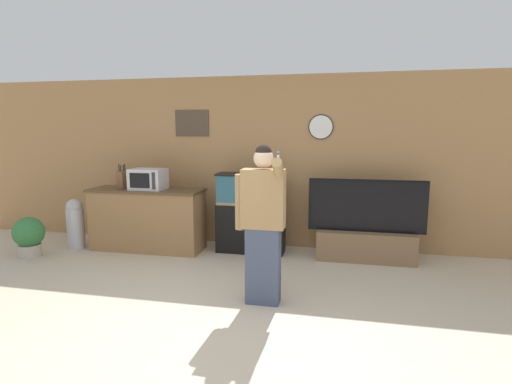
{
  "coord_description": "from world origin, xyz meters",
  "views": [
    {
      "loc": [
        1.17,
        -3.05,
        1.78
      ],
      "look_at": [
        0.18,
        1.59,
        1.05
      ],
      "focal_mm": 28.0,
      "sensor_mm": 36.0,
      "label": 1
    }
  ],
  "objects_px": {
    "aquarium_on_stand": "(251,213)",
    "knife_block": "(121,179)",
    "potted_plant": "(29,235)",
    "trash_bin": "(75,223)",
    "tv_on_stand": "(366,237)",
    "person_standing": "(262,222)",
    "counter_island": "(148,219)",
    "microwave": "(148,179)"
  },
  "relations": [
    {
      "from": "microwave",
      "to": "tv_on_stand",
      "type": "bearing_deg",
      "value": 3.31
    },
    {
      "from": "microwave",
      "to": "potted_plant",
      "type": "bearing_deg",
      "value": -156.61
    },
    {
      "from": "counter_island",
      "to": "knife_block",
      "type": "distance_m",
      "value": 0.72
    },
    {
      "from": "knife_block",
      "to": "tv_on_stand",
      "type": "bearing_deg",
      "value": 2.36
    },
    {
      "from": "counter_island",
      "to": "potted_plant",
      "type": "xyz_separation_m",
      "value": [
        -1.48,
        -0.69,
        -0.15
      ]
    },
    {
      "from": "person_standing",
      "to": "trash_bin",
      "type": "height_order",
      "value": "person_standing"
    },
    {
      "from": "counter_island",
      "to": "aquarium_on_stand",
      "type": "xyz_separation_m",
      "value": [
        1.55,
        0.2,
        0.12
      ]
    },
    {
      "from": "counter_island",
      "to": "aquarium_on_stand",
      "type": "distance_m",
      "value": 1.57
    },
    {
      "from": "tv_on_stand",
      "to": "person_standing",
      "type": "xyz_separation_m",
      "value": [
        -1.13,
        -1.66,
        0.53
      ]
    },
    {
      "from": "counter_island",
      "to": "aquarium_on_stand",
      "type": "bearing_deg",
      "value": 7.25
    },
    {
      "from": "microwave",
      "to": "person_standing",
      "type": "xyz_separation_m",
      "value": [
        2.0,
        -1.48,
        -0.22
      ]
    },
    {
      "from": "counter_island",
      "to": "microwave",
      "type": "relative_size",
      "value": 3.48
    },
    {
      "from": "counter_island",
      "to": "tv_on_stand",
      "type": "bearing_deg",
      "value": 2.7
    },
    {
      "from": "aquarium_on_stand",
      "to": "person_standing",
      "type": "xyz_separation_m",
      "value": [
        0.51,
        -1.71,
        0.27
      ]
    },
    {
      "from": "person_standing",
      "to": "counter_island",
      "type": "bearing_deg",
      "value": 143.76
    },
    {
      "from": "microwave",
      "to": "potted_plant",
      "type": "distance_m",
      "value": 1.84
    },
    {
      "from": "tv_on_stand",
      "to": "potted_plant",
      "type": "relative_size",
      "value": 2.76
    },
    {
      "from": "knife_block",
      "to": "person_standing",
      "type": "distance_m",
      "value": 2.89
    },
    {
      "from": "counter_island",
      "to": "knife_block",
      "type": "bearing_deg",
      "value": 179.71
    },
    {
      "from": "aquarium_on_stand",
      "to": "tv_on_stand",
      "type": "distance_m",
      "value": 1.66
    },
    {
      "from": "trash_bin",
      "to": "potted_plant",
      "type": "bearing_deg",
      "value": -125.19
    },
    {
      "from": "aquarium_on_stand",
      "to": "person_standing",
      "type": "height_order",
      "value": "person_standing"
    },
    {
      "from": "counter_island",
      "to": "aquarium_on_stand",
      "type": "relative_size",
      "value": 1.46
    },
    {
      "from": "tv_on_stand",
      "to": "person_standing",
      "type": "height_order",
      "value": "person_standing"
    },
    {
      "from": "tv_on_stand",
      "to": "potted_plant",
      "type": "height_order",
      "value": "tv_on_stand"
    },
    {
      "from": "potted_plant",
      "to": "trash_bin",
      "type": "distance_m",
      "value": 0.64
    },
    {
      "from": "aquarium_on_stand",
      "to": "knife_block",
      "type": "bearing_deg",
      "value": -174.29
    },
    {
      "from": "microwave",
      "to": "potted_plant",
      "type": "xyz_separation_m",
      "value": [
        -1.53,
        -0.66,
        -0.76
      ]
    },
    {
      "from": "microwave",
      "to": "aquarium_on_stand",
      "type": "relative_size",
      "value": 0.42
    },
    {
      "from": "trash_bin",
      "to": "microwave",
      "type": "bearing_deg",
      "value": 6.85
    },
    {
      "from": "knife_block",
      "to": "aquarium_on_stand",
      "type": "height_order",
      "value": "knife_block"
    },
    {
      "from": "counter_island",
      "to": "trash_bin",
      "type": "distance_m",
      "value": 1.13
    },
    {
      "from": "counter_island",
      "to": "potted_plant",
      "type": "height_order",
      "value": "counter_island"
    },
    {
      "from": "counter_island",
      "to": "person_standing",
      "type": "bearing_deg",
      "value": -36.24
    },
    {
      "from": "counter_island",
      "to": "trash_bin",
      "type": "height_order",
      "value": "counter_island"
    },
    {
      "from": "knife_block",
      "to": "trash_bin",
      "type": "height_order",
      "value": "knife_block"
    },
    {
      "from": "knife_block",
      "to": "potted_plant",
      "type": "xyz_separation_m",
      "value": [
        -1.08,
        -0.7,
        -0.74
      ]
    },
    {
      "from": "counter_island",
      "to": "tv_on_stand",
      "type": "height_order",
      "value": "tv_on_stand"
    },
    {
      "from": "microwave",
      "to": "trash_bin",
      "type": "distance_m",
      "value": 1.36
    },
    {
      "from": "potted_plant",
      "to": "tv_on_stand",
      "type": "bearing_deg",
      "value": 10.25
    },
    {
      "from": "potted_plant",
      "to": "trash_bin",
      "type": "relative_size",
      "value": 0.75
    },
    {
      "from": "counter_island",
      "to": "potted_plant",
      "type": "distance_m",
      "value": 1.64
    }
  ]
}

